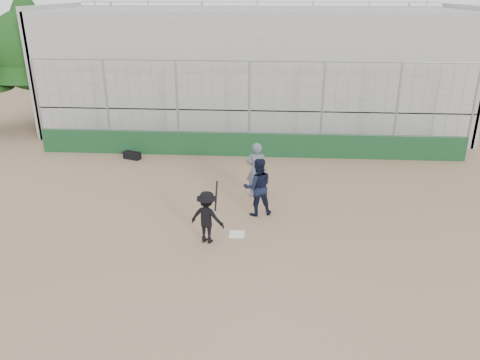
# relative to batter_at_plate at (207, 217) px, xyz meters

# --- Properties ---
(ground) EXTENTS (90.00, 90.00, 0.00)m
(ground) POSITION_rel_batter_at_plate_xyz_m (0.79, 0.44, -0.77)
(ground) COLOR brown
(ground) RESTS_ON ground
(home_plate) EXTENTS (0.44, 0.44, 0.02)m
(home_plate) POSITION_rel_batter_at_plate_xyz_m (0.79, 0.44, -0.75)
(home_plate) COLOR white
(home_plate) RESTS_ON ground
(backstop) EXTENTS (18.10, 0.25, 4.04)m
(backstop) POSITION_rel_batter_at_plate_xyz_m (0.79, 7.44, 0.19)
(backstop) COLOR #12391B
(backstop) RESTS_ON ground
(bleachers) EXTENTS (20.25, 6.70, 6.98)m
(bleachers) POSITION_rel_batter_at_plate_xyz_m (0.79, 12.39, 2.16)
(bleachers) COLOR gray
(bleachers) RESTS_ON ground
(tree_left) EXTENTS (4.48, 4.48, 7.00)m
(tree_left) POSITION_rel_batter_at_plate_xyz_m (-10.21, 11.44, 3.62)
(tree_left) COLOR #322312
(tree_left) RESTS_ON ground
(batter_at_plate) EXTENTS (1.11, 0.85, 1.71)m
(batter_at_plate) POSITION_rel_batter_at_plate_xyz_m (0.00, 0.00, 0.00)
(batter_at_plate) COLOR black
(batter_at_plate) RESTS_ON ground
(catcher_crouched) EXTENTS (1.08, 0.94, 1.26)m
(catcher_crouched) POSITION_rel_batter_at_plate_xyz_m (1.35, 1.79, -0.14)
(catcher_crouched) COLOR black
(catcher_crouched) RESTS_ON ground
(umpire) EXTENTS (0.71, 0.47, 1.74)m
(umpire) POSITION_rel_batter_at_plate_xyz_m (1.26, 3.20, 0.11)
(umpire) COLOR #525868
(umpire) RESTS_ON ground
(equipment_bag) EXTENTS (0.78, 0.54, 0.35)m
(equipment_bag) POSITION_rel_batter_at_plate_xyz_m (-4.09, 6.69, -0.61)
(equipment_bag) COLOR black
(equipment_bag) RESTS_ON ground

